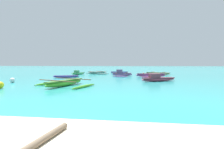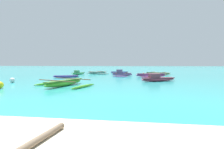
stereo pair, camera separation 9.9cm
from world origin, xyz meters
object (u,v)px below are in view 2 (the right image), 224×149
(moored_boat_0, at_px, (65,83))
(mooring_buoy_0, at_px, (0,85))
(moored_boat_8, at_px, (78,73))
(moored_boat_6, at_px, (158,73))
(moored_boat_7, at_px, (122,74))
(moored_boat_5, at_px, (151,75))
(moored_boat_4, at_px, (97,73))
(moored_boat_1, at_px, (66,76))
(moored_boat_2, at_px, (119,72))
(moored_boat_3, at_px, (158,79))
(mooring_buoy_2, at_px, (12,80))
(driftwood_0, at_px, (42,138))

(moored_boat_0, height_order, mooring_buoy_0, moored_boat_0)
(moored_boat_8, bearing_deg, moored_boat_6, -48.36)
(moored_boat_6, relative_size, moored_boat_7, 0.91)
(moored_boat_6, distance_m, moored_boat_8, 13.65)
(moored_boat_5, relative_size, mooring_buoy_0, 7.92)
(moored_boat_4, xyz_separation_m, moored_boat_7, (4.70, -4.17, 0.12))
(moored_boat_1, bearing_deg, moored_boat_5, -7.43)
(moored_boat_2, xyz_separation_m, moored_boat_8, (-6.79, -5.20, 0.08))
(moored_boat_7, distance_m, moored_boat_8, 7.91)
(moored_boat_6, bearing_deg, moored_boat_4, -159.61)
(moored_boat_0, xyz_separation_m, moored_boat_6, (10.14, 14.27, -0.04))
(moored_boat_1, relative_size, mooring_buoy_0, 6.49)
(moored_boat_1, distance_m, moored_boat_5, 11.71)
(moored_boat_0, bearing_deg, moored_boat_1, 43.31)
(moored_boat_7, distance_m, mooring_buoy_0, 15.30)
(moored_boat_8, bearing_deg, mooring_buoy_0, -146.91)
(moored_boat_0, relative_size, moored_boat_1, 1.43)
(moored_boat_4, bearing_deg, moored_boat_3, -93.85)
(moored_boat_2, height_order, mooring_buoy_2, mooring_buoy_2)
(moored_boat_4, relative_size, mooring_buoy_0, 8.77)
(moored_boat_1, relative_size, moored_boat_2, 0.92)
(moored_boat_0, distance_m, moored_boat_5, 12.85)
(moored_boat_3, height_order, moored_boat_7, moored_boat_7)
(moored_boat_3, bearing_deg, moored_boat_2, 86.74)
(driftwood_0, bearing_deg, moored_boat_2, 90.32)
(moored_boat_4, xyz_separation_m, mooring_buoy_0, (-3.71, -16.95, 0.05))
(moored_boat_2, distance_m, moored_boat_6, 7.82)
(moored_boat_5, relative_size, driftwood_0, 2.93)
(mooring_buoy_0, height_order, driftwood_0, mooring_buoy_0)
(mooring_buoy_0, distance_m, driftwood_0, 10.41)
(moored_boat_6, height_order, mooring_buoy_0, mooring_buoy_0)
(moored_boat_1, distance_m, moored_boat_2, 12.58)
(moored_boat_2, xyz_separation_m, moored_boat_5, (5.02, -8.38, 0.07))
(moored_boat_5, bearing_deg, moored_boat_0, -132.21)
(mooring_buoy_0, bearing_deg, moored_boat_8, 86.99)
(moored_boat_4, bearing_deg, moored_boat_2, -4.64)
(moored_boat_0, height_order, moored_boat_5, moored_boat_0)
(moored_boat_8, bearing_deg, moored_boat_5, -69.01)
(moored_boat_2, xyz_separation_m, mooring_buoy_2, (-9.46, -16.62, 0.06))
(moored_boat_7, bearing_deg, moored_boat_4, 142.56)
(moored_boat_8, height_order, mooring_buoy_0, moored_boat_8)
(moored_boat_5, bearing_deg, moored_boat_7, 163.34)
(moored_boat_3, xyz_separation_m, moored_boat_5, (0.01, 5.47, -0.04))
(moored_boat_0, relative_size, moored_boat_8, 2.00)
(moored_boat_1, relative_size, moored_boat_6, 0.84)
(moored_boat_5, bearing_deg, driftwood_0, -106.27)
(moored_boat_1, height_order, driftwood_0, moored_boat_1)
(moored_boat_5, bearing_deg, mooring_buoy_2, -152.02)
(moored_boat_0, xyz_separation_m, moored_boat_8, (-3.45, 12.95, 0.00))
(moored_boat_0, bearing_deg, moored_boat_7, -0.63)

